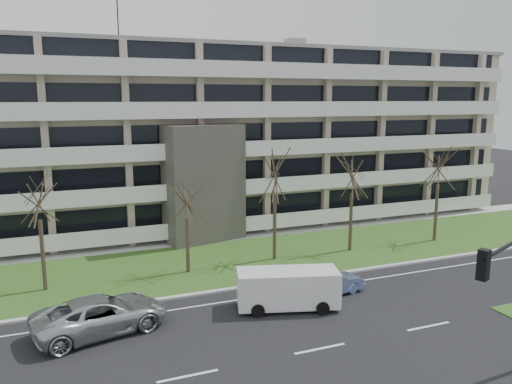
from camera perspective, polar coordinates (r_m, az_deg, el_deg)
name	(u,v)px	position (r m, az deg, el deg)	size (l,w,h in m)	color
ground	(320,349)	(23.38, 7.32, -17.35)	(160.00, 160.00, 0.00)	black
grass_verge	(227,261)	(34.39, -3.29, -7.87)	(90.00, 10.00, 0.06)	#30541C
curb	(254,286)	(29.95, -0.21, -10.66)	(90.00, 0.35, 0.12)	#B2B2AD
sidewalk	(205,240)	(39.41, -5.83, -5.46)	(90.00, 2.00, 0.08)	#B2B2AD
lane_edge_line	(264,296)	(28.68, 0.91, -11.77)	(90.00, 0.12, 0.01)	white
apartment_building	(182,137)	(44.60, -8.45, 6.26)	(60.50, 15.10, 18.75)	#B7A78E
silver_pickup	(101,315)	(25.39, -17.27, -13.24)	(2.88, 6.25, 1.74)	#B6BABE
blue_sedan	(329,283)	(28.93, 8.37, -10.23)	(1.45, 4.16, 1.37)	#7F98DC
white_van	(289,286)	(26.77, 3.80, -10.63)	(5.66, 3.38, 2.06)	white
tree_2	(38,192)	(30.33, -23.69, 0.03)	(3.75, 3.75, 7.49)	#382B21
tree_3	(186,196)	(31.23, -7.97, -0.45)	(3.21, 3.21, 6.43)	#382B21
tree_4	(275,170)	(33.30, 2.19, 2.50)	(4.00, 4.00, 8.01)	#382B21
tree_5	(353,170)	(35.99, 10.98, 2.47)	(3.82, 3.82, 7.65)	#382B21
tree_6	(439,162)	(40.30, 20.23, 3.28)	(4.00, 4.00, 8.01)	#382B21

